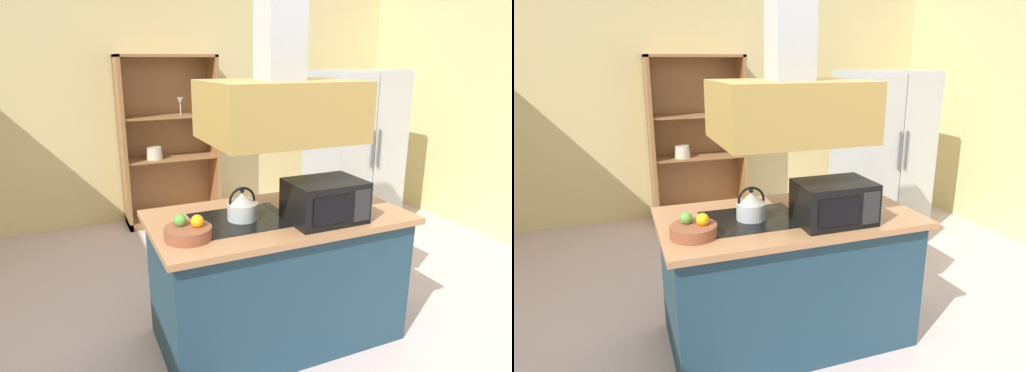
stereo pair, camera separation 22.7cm
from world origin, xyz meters
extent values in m
plane|color=beige|center=(0.00, 0.00, 0.00)|extent=(7.80, 7.80, 0.00)
cube|color=#DBC886|center=(0.00, 3.00, 1.35)|extent=(6.00, 0.12, 2.70)
cube|color=#1F3D50|center=(0.02, 0.17, 0.43)|extent=(1.58, 0.82, 0.86)
cube|color=#AF7A4F|center=(0.02, 0.17, 0.88)|extent=(1.66, 0.90, 0.04)
cube|color=black|center=(-0.23, 0.17, 0.90)|extent=(0.60, 0.48, 0.00)
cube|color=#AB8943|center=(0.02, 0.17, 1.57)|extent=(0.90, 0.70, 0.36)
cube|color=#B5BCBD|center=(1.78, 1.80, 0.88)|extent=(0.90, 0.72, 1.77)
cube|color=#B9BBBB|center=(1.56, 1.42, 0.88)|extent=(0.44, 0.03, 1.73)
cube|color=#B9BEBB|center=(2.01, 1.42, 0.88)|extent=(0.44, 0.03, 1.73)
cylinder|color=#4C4C51|center=(1.74, 1.39, 0.97)|extent=(0.02, 0.02, 0.40)
cylinder|color=#4C4C51|center=(1.82, 1.39, 0.97)|extent=(0.02, 0.02, 0.40)
cube|color=olive|center=(-0.62, 2.74, 0.97)|extent=(0.04, 0.40, 1.93)
cube|color=olive|center=(0.44, 2.74, 0.97)|extent=(0.04, 0.40, 1.93)
cube|color=olive|center=(-0.09, 2.74, 1.92)|extent=(1.10, 0.40, 0.03)
cube|color=olive|center=(-0.09, 2.74, 0.04)|extent=(1.10, 0.40, 0.08)
cube|color=olive|center=(-0.09, 2.93, 0.97)|extent=(1.10, 0.02, 1.93)
cube|color=olive|center=(-0.09, 2.74, 0.77)|extent=(1.02, 0.36, 0.02)
cube|color=olive|center=(-0.09, 2.74, 1.25)|extent=(1.02, 0.36, 0.02)
cylinder|color=beige|center=(-0.29, 2.69, 0.81)|extent=(0.18, 0.18, 0.05)
cylinder|color=beige|center=(-0.29, 2.69, 0.85)|extent=(0.17, 0.17, 0.05)
cylinder|color=beige|center=(-0.29, 2.69, 0.90)|extent=(0.16, 0.16, 0.05)
cylinder|color=silver|center=(0.04, 2.70, 1.33)|extent=(0.01, 0.01, 0.12)
cone|color=silver|center=(0.04, 2.70, 1.43)|extent=(0.07, 0.07, 0.08)
cylinder|color=silver|center=(0.22, 2.70, 1.33)|extent=(0.01, 0.01, 0.12)
cone|color=silver|center=(0.22, 2.70, 1.43)|extent=(0.07, 0.07, 0.08)
cylinder|color=#B6C0BF|center=(-0.23, 0.17, 0.96)|extent=(0.19, 0.19, 0.10)
cone|color=beige|center=(-0.23, 0.17, 1.04)|extent=(0.18, 0.18, 0.07)
sphere|color=black|center=(-0.23, 0.17, 1.09)|extent=(0.03, 0.03, 0.03)
torus|color=black|center=(-0.23, 0.17, 1.03)|extent=(0.18, 0.02, 0.18)
cube|color=white|center=(0.55, 0.33, 0.91)|extent=(0.37, 0.29, 0.02)
cube|color=black|center=(0.23, -0.04, 1.03)|extent=(0.46, 0.34, 0.26)
cube|color=black|center=(0.18, -0.22, 1.03)|extent=(0.26, 0.01, 0.17)
cube|color=#262628|center=(0.39, -0.22, 1.03)|extent=(0.11, 0.01, 0.20)
cylinder|color=brown|center=(-0.63, 0.01, 0.94)|extent=(0.27, 0.27, 0.07)
sphere|color=#FDA812|center=(-0.57, 0.00, 1.00)|extent=(0.07, 0.07, 0.07)
sphere|color=#569C39|center=(-0.66, 0.05, 1.00)|extent=(0.07, 0.07, 0.07)
camera|label=1|loc=(-1.20, -2.24, 1.87)|focal=30.74mm
camera|label=2|loc=(-0.99, -2.32, 1.87)|focal=30.74mm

